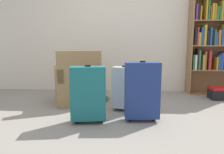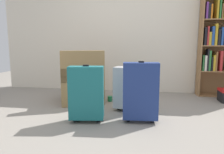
# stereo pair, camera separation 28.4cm
# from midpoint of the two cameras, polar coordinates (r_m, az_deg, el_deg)

# --- Properties ---
(ground_plane) EXTENTS (9.58, 9.58, 0.00)m
(ground_plane) POSITION_cam_midpoint_polar(r_m,az_deg,el_deg) (2.67, 2.75, -12.83)
(ground_plane) COLOR gray
(back_wall) EXTENTS (5.47, 0.10, 2.60)m
(back_wall) POSITION_cam_midpoint_polar(r_m,az_deg,el_deg) (4.50, 5.81, 12.70)
(back_wall) COLOR beige
(back_wall) RESTS_ON ground
(armchair) EXTENTS (0.91, 0.91, 0.90)m
(armchair) POSITION_cam_midpoint_polar(r_m,az_deg,el_deg) (3.62, -6.12, -1.92)
(armchair) COLOR #9E7A4C
(armchair) RESTS_ON ground
(mug) EXTENTS (0.12, 0.08, 0.10)m
(mug) POSITION_cam_midpoint_polar(r_m,az_deg,el_deg) (3.68, 1.66, -6.01)
(mug) COLOR #1E7F4C
(mug) RESTS_ON ground
(suitcase_navy_blue) EXTENTS (0.45, 0.22, 0.79)m
(suitcase_navy_blue) POSITION_cam_midpoint_polar(r_m,az_deg,el_deg) (2.66, 10.95, -3.86)
(suitcase_navy_blue) COLOR navy
(suitcase_navy_blue) RESTS_ON ground
(suitcase_teal) EXTENTS (0.46, 0.26, 0.74)m
(suitcase_teal) POSITION_cam_midpoint_polar(r_m,az_deg,el_deg) (2.63, -4.02, -4.39)
(suitcase_teal) COLOR #19666B
(suitcase_teal) RESTS_ON ground
(suitcase_silver) EXTENTS (0.40, 0.31, 0.68)m
(suitcase_silver) POSITION_cam_midpoint_polar(r_m,az_deg,el_deg) (3.12, 6.72, -2.92)
(suitcase_silver) COLOR #B7BABF
(suitcase_silver) RESTS_ON ground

